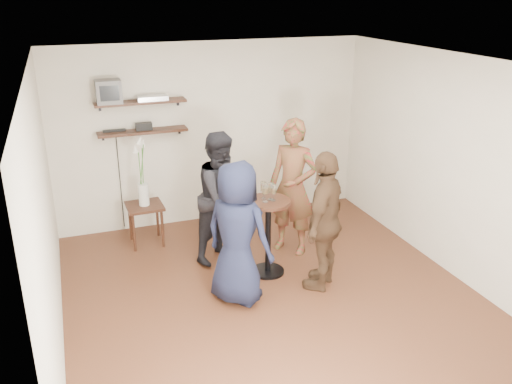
{
  "coord_description": "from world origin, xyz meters",
  "views": [
    {
      "loc": [
        -1.98,
        -4.84,
        3.29
      ],
      "look_at": [
        -0.08,
        0.4,
        1.16
      ],
      "focal_mm": 38.0,
      "sensor_mm": 36.0,
      "label": 1
    }
  ],
  "objects_px": {
    "crt_monitor": "(108,91)",
    "drinks_table": "(268,227)",
    "dvd_deck": "(152,98)",
    "person_plaid": "(293,187)",
    "side_table": "(145,211)",
    "person_dark": "(223,197)",
    "person_brown": "(325,221)",
    "radio": "(144,127)",
    "person_navy": "(238,234)"
  },
  "relations": [
    {
      "from": "crt_monitor",
      "to": "side_table",
      "type": "distance_m",
      "value": 1.63
    },
    {
      "from": "person_plaid",
      "to": "person_dark",
      "type": "distance_m",
      "value": 0.91
    },
    {
      "from": "drinks_table",
      "to": "person_brown",
      "type": "bearing_deg",
      "value": -44.43
    },
    {
      "from": "radio",
      "to": "person_dark",
      "type": "bearing_deg",
      "value": -57.73
    },
    {
      "from": "person_brown",
      "to": "person_navy",
      "type": "bearing_deg",
      "value": -47.48
    },
    {
      "from": "radio",
      "to": "dvd_deck",
      "type": "bearing_deg",
      "value": 0.0
    },
    {
      "from": "person_plaid",
      "to": "person_brown",
      "type": "xyz_separation_m",
      "value": [
        -0.02,
        -0.95,
        -0.07
      ]
    },
    {
      "from": "drinks_table",
      "to": "person_plaid",
      "type": "xyz_separation_m",
      "value": [
        0.51,
        0.47,
        0.27
      ]
    },
    {
      "from": "drinks_table",
      "to": "person_plaid",
      "type": "height_order",
      "value": "person_plaid"
    },
    {
      "from": "side_table",
      "to": "person_plaid",
      "type": "height_order",
      "value": "person_plaid"
    },
    {
      "from": "drinks_table",
      "to": "person_dark",
      "type": "height_order",
      "value": "person_dark"
    },
    {
      "from": "radio",
      "to": "person_plaid",
      "type": "relative_size",
      "value": 0.12
    },
    {
      "from": "side_table",
      "to": "person_dark",
      "type": "distance_m",
      "value": 1.2
    },
    {
      "from": "dvd_deck",
      "to": "drinks_table",
      "type": "bearing_deg",
      "value": -60.5
    },
    {
      "from": "dvd_deck",
      "to": "crt_monitor",
      "type": "bearing_deg",
      "value": 180.0
    },
    {
      "from": "crt_monitor",
      "to": "person_plaid",
      "type": "distance_m",
      "value": 2.68
    },
    {
      "from": "dvd_deck",
      "to": "drinks_table",
      "type": "xyz_separation_m",
      "value": [
        0.99,
        -1.75,
        -1.29
      ]
    },
    {
      "from": "drinks_table",
      "to": "person_plaid",
      "type": "relative_size",
      "value": 0.54
    },
    {
      "from": "dvd_deck",
      "to": "drinks_table",
      "type": "distance_m",
      "value": 2.39
    },
    {
      "from": "side_table",
      "to": "person_plaid",
      "type": "relative_size",
      "value": 0.32
    },
    {
      "from": "dvd_deck",
      "to": "person_navy",
      "type": "distance_m",
      "value": 2.5
    },
    {
      "from": "person_navy",
      "to": "radio",
      "type": "bearing_deg",
      "value": -25.28
    },
    {
      "from": "radio",
      "to": "side_table",
      "type": "relative_size",
      "value": 0.39
    },
    {
      "from": "radio",
      "to": "side_table",
      "type": "distance_m",
      "value": 1.14
    },
    {
      "from": "crt_monitor",
      "to": "drinks_table",
      "type": "relative_size",
      "value": 0.34
    },
    {
      "from": "crt_monitor",
      "to": "side_table",
      "type": "bearing_deg",
      "value": -56.76
    },
    {
      "from": "crt_monitor",
      "to": "person_plaid",
      "type": "relative_size",
      "value": 0.18
    },
    {
      "from": "person_navy",
      "to": "person_brown",
      "type": "height_order",
      "value": "person_brown"
    },
    {
      "from": "dvd_deck",
      "to": "radio",
      "type": "xyz_separation_m",
      "value": [
        -0.14,
        0.0,
        -0.38
      ]
    },
    {
      "from": "drinks_table",
      "to": "person_dark",
      "type": "distance_m",
      "value": 0.73
    },
    {
      "from": "person_dark",
      "to": "radio",
      "type": "bearing_deg",
      "value": 88.38
    },
    {
      "from": "dvd_deck",
      "to": "side_table",
      "type": "xyz_separation_m",
      "value": [
        -0.27,
        -0.44,
        -1.43
      ]
    },
    {
      "from": "dvd_deck",
      "to": "radio",
      "type": "relative_size",
      "value": 1.82
    },
    {
      "from": "person_brown",
      "to": "dvd_deck",
      "type": "bearing_deg",
      "value": -101.97
    },
    {
      "from": "radio",
      "to": "drinks_table",
      "type": "distance_m",
      "value": 2.28
    },
    {
      "from": "side_table",
      "to": "drinks_table",
      "type": "bearing_deg",
      "value": -46.23
    },
    {
      "from": "radio",
      "to": "person_plaid",
      "type": "height_order",
      "value": "person_plaid"
    },
    {
      "from": "side_table",
      "to": "person_navy",
      "type": "height_order",
      "value": "person_navy"
    },
    {
      "from": "drinks_table",
      "to": "person_navy",
      "type": "bearing_deg",
      "value": -139.4
    },
    {
      "from": "person_dark",
      "to": "person_brown",
      "type": "relative_size",
      "value": 1.02
    },
    {
      "from": "crt_monitor",
      "to": "side_table",
      "type": "xyz_separation_m",
      "value": [
        0.29,
        -0.44,
        -1.55
      ]
    },
    {
      "from": "radio",
      "to": "person_navy",
      "type": "height_order",
      "value": "person_navy"
    },
    {
      "from": "side_table",
      "to": "drinks_table",
      "type": "relative_size",
      "value": 0.59
    },
    {
      "from": "crt_monitor",
      "to": "person_navy",
      "type": "xyz_separation_m",
      "value": [
        1.02,
        -2.21,
        -1.21
      ]
    },
    {
      "from": "dvd_deck",
      "to": "person_plaid",
      "type": "xyz_separation_m",
      "value": [
        1.51,
        -1.29,
        -1.01
      ]
    },
    {
      "from": "drinks_table",
      "to": "side_table",
      "type": "bearing_deg",
      "value": 133.77
    },
    {
      "from": "person_dark",
      "to": "person_brown",
      "type": "xyz_separation_m",
      "value": [
        0.88,
        -1.06,
        -0.02
      ]
    },
    {
      "from": "side_table",
      "to": "person_brown",
      "type": "relative_size",
      "value": 0.34
    },
    {
      "from": "crt_monitor",
      "to": "drinks_table",
      "type": "bearing_deg",
      "value": -48.58
    },
    {
      "from": "crt_monitor",
      "to": "person_dark",
      "type": "relative_size",
      "value": 0.19
    }
  ]
}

